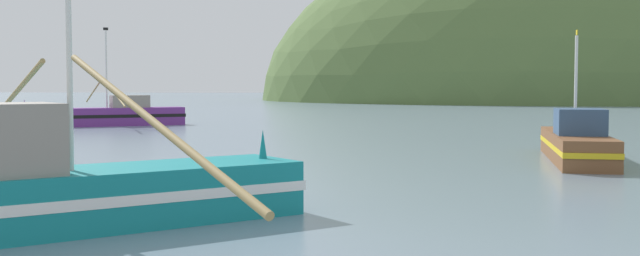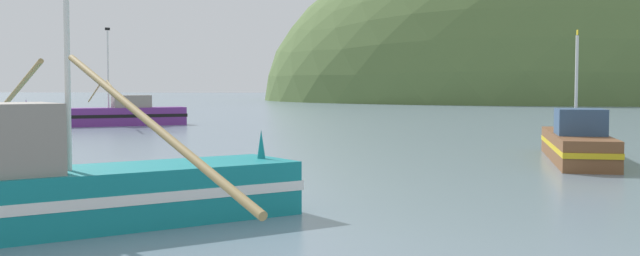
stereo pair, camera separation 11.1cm
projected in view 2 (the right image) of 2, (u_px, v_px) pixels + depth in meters
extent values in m
ellipsoid|color=#516B38|center=(560.00, 100.00, 154.24)|extent=(122.00, 97.60, 72.33)
cube|color=brown|center=(576.00, 147.00, 29.91)|extent=(2.79, 9.55, 1.11)
cube|color=gold|center=(576.00, 145.00, 29.91)|extent=(2.82, 9.65, 0.20)
cone|color=brown|center=(565.00, 119.00, 34.09)|extent=(0.22, 0.22, 0.70)
cube|color=#334C6B|center=(580.00, 122.00, 28.79)|extent=(1.94, 2.40, 1.00)
cylinder|color=silver|center=(576.00, 84.00, 30.10)|extent=(0.12, 0.12, 3.89)
cube|color=gold|center=(577.00, 32.00, 29.98)|extent=(0.06, 0.36, 0.20)
cube|color=#147F84|center=(58.00, 201.00, 15.47)|extent=(9.39, 8.64, 1.24)
cube|color=white|center=(58.00, 198.00, 15.47)|extent=(9.49, 8.73, 0.22)
cone|color=#147F84|center=(261.00, 144.00, 18.12)|extent=(0.28, 0.28, 0.70)
cylinder|color=silver|center=(67.00, 34.00, 15.41)|extent=(0.12, 0.12, 5.62)
cylinder|color=#997F4C|center=(6.00, 104.00, 19.36)|extent=(4.96, 5.63, 2.11)
cylinder|color=#997F4C|center=(142.00, 116.00, 11.37)|extent=(4.96, 5.63, 2.11)
cube|color=#6B2D84|center=(105.00, 117.00, 55.46)|extent=(10.99, 7.88, 1.35)
cube|color=black|center=(105.00, 116.00, 55.46)|extent=(11.10, 7.95, 0.24)
cone|color=#6B2D84|center=(26.00, 104.00, 53.11)|extent=(0.28, 0.28, 0.70)
cube|color=gray|center=(131.00, 101.00, 56.22)|extent=(3.17, 2.80, 0.92)
cylinder|color=silver|center=(108.00, 69.00, 55.38)|extent=(0.12, 0.12, 5.69)
cube|color=black|center=(107.00, 29.00, 55.21)|extent=(0.32, 0.22, 0.20)
cylinder|color=#997F4C|center=(116.00, 93.00, 51.15)|extent=(4.08, 6.38, 1.83)
cylinder|color=#997F4C|center=(95.00, 92.00, 59.57)|extent=(4.08, 6.38, 1.83)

